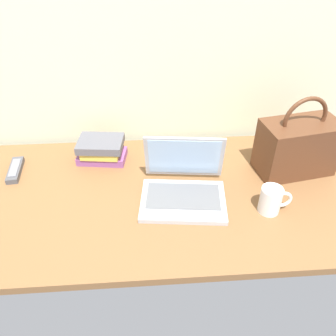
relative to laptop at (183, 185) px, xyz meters
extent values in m
cube|color=brown|center=(-0.11, 0.01, -0.06)|extent=(1.60, 0.76, 0.03)
cube|color=#B2B5BA|center=(-0.01, -0.04, -0.04)|extent=(0.33, 0.25, 0.02)
cube|color=slate|center=(0.00, -0.03, -0.03)|extent=(0.28, 0.17, 0.00)
cube|color=#B2B5BA|center=(0.01, 0.08, 0.07)|extent=(0.30, 0.08, 0.20)
cube|color=#A5C6EA|center=(0.01, 0.08, 0.07)|extent=(0.27, 0.07, 0.17)
cylinder|color=white|center=(0.30, -0.11, 0.00)|extent=(0.08, 0.08, 0.10)
torus|color=white|center=(0.34, -0.11, 0.00)|extent=(0.07, 0.01, 0.07)
cylinder|color=brown|center=(0.30, -0.11, 0.05)|extent=(0.07, 0.07, 0.00)
cube|color=#4C4C51|center=(-0.67, 0.19, -0.04)|extent=(0.06, 0.16, 0.02)
cube|color=slate|center=(-0.67, 0.19, -0.02)|extent=(0.04, 0.12, 0.00)
cube|color=#59331E|center=(0.47, 0.12, 0.06)|extent=(0.32, 0.21, 0.22)
torus|color=#59331E|center=(0.47, 0.12, 0.19)|extent=(0.18, 0.05, 0.18)
cube|color=#8C4C8C|center=(-0.32, 0.25, -0.03)|extent=(0.21, 0.14, 0.03)
cube|color=#D8BF4C|center=(-0.32, 0.25, 0.00)|extent=(0.17, 0.14, 0.03)
cube|color=#595960|center=(-0.32, 0.25, 0.03)|extent=(0.20, 0.16, 0.03)
camera|label=1|loc=(-0.13, -0.96, 0.83)|focal=36.48mm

